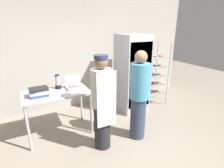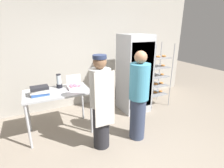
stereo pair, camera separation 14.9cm
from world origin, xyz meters
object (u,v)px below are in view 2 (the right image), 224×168
Objects in this scene: refrigerator at (134,74)px; blender_pitcher at (59,82)px; donut_box at (75,86)px; binder_stack at (40,91)px; baking_rack at (157,76)px; person_baker at (101,102)px; person_customer at (139,96)px.

blender_pitcher is (-1.84, -0.08, 0.07)m from refrigerator.
donut_box is 1.03× the size of blender_pitcher.
blender_pitcher is 0.88× the size of binder_stack.
person_baker is (-2.02, -1.03, 0.04)m from baking_rack.
person_baker is 0.98× the size of person_customer.
refrigerator is 1.58m from donut_box.
refrigerator reaches higher than person_baker.
baking_rack is 5.69× the size of donut_box.
baking_rack is at bearing 1.39° from blender_pitcher.
refrigerator is at bearing 61.92° from person_customer.
baking_rack is 2.55m from blender_pitcher.
person_baker is at bearing -141.36° from refrigerator.
donut_box is at bearing -31.18° from blender_pitcher.
baking_rack is (0.70, -0.02, -0.13)m from refrigerator.
refrigerator is 0.71m from baking_rack.
person_customer reaches higher than blender_pitcher.
baking_rack reaches higher than person_baker.
person_baker is (-1.32, -1.06, -0.09)m from refrigerator.
donut_box is 0.18× the size of person_baker.
person_baker reaches higher than binder_stack.
refrigerator is at bearing 8.59° from binder_stack.
binder_stack is 1.16m from person_baker.
refrigerator reaches higher than binder_stack.
refrigerator reaches higher than person_customer.
blender_pitcher is (-0.28, 0.17, 0.08)m from donut_box.
person_baker is at bearing -152.93° from baking_rack.
refrigerator is 1.12× the size of person_customer.
blender_pitcher is at bearing -177.37° from refrigerator.
donut_box is 0.17× the size of person_customer.
baking_rack reaches higher than donut_box.
person_customer is at bearing -41.32° from donut_box.
donut_box is 0.67m from binder_stack.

